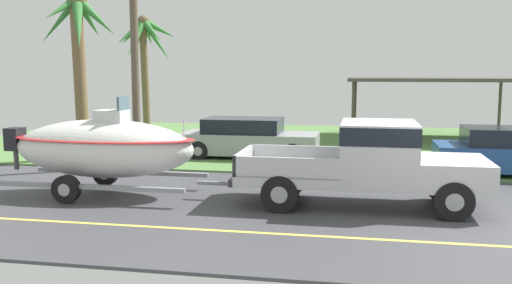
{
  "coord_description": "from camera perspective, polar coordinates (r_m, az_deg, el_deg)",
  "views": [
    {
      "loc": [
        -1.95,
        -11.73,
        3.02
      ],
      "look_at": [
        -4.41,
        1.06,
        1.33
      ],
      "focal_mm": 39.24,
      "sensor_mm": 36.0,
      "label": 1
    }
  ],
  "objects": [
    {
      "name": "palm_tree_near_left",
      "position": [
        19.27,
        -17.58,
        9.84
      ],
      "size": [
        2.84,
        2.78,
        5.61
      ],
      "color": "brown",
      "rests_on": "ground"
    },
    {
      "name": "boat_on_trailer",
      "position": [
        13.98,
        -15.32,
        -0.58
      ],
      "size": [
        5.78,
        2.22,
        2.39
      ],
      "color": "gray",
      "rests_on": "ground"
    },
    {
      "name": "pickup_truck_towing",
      "position": [
        12.57,
        12.18,
        -1.81
      ],
      "size": [
        5.6,
        2.05,
        1.89
      ],
      "color": "silver",
      "rests_on": "ground"
    },
    {
      "name": "palm_tree_near_right",
      "position": [
        26.05,
        -11.33,
        9.86
      ],
      "size": [
        2.7,
        3.31,
        5.45
      ],
      "color": "brown",
      "rests_on": "ground"
    },
    {
      "name": "carport_awning",
      "position": [
        25.09,
        17.54,
        6.0
      ],
      "size": [
        7.02,
        4.96,
        2.68
      ],
      "color": "#4C4238",
      "rests_on": "ground"
    },
    {
      "name": "utility_pole",
      "position": [
        17.65,
        -12.34,
        11.82
      ],
      "size": [
        0.24,
        1.8,
        8.55
      ],
      "color": "brown",
      "rests_on": "ground"
    },
    {
      "name": "parked_sedan_near",
      "position": [
        19.06,
        -0.81,
        0.33
      ],
      "size": [
        4.62,
        1.86,
        1.38
      ],
      "color": "#99999E",
      "rests_on": "ground"
    },
    {
      "name": "ground",
      "position": [
        20.43,
        16.25,
        -1.43
      ],
      "size": [
        36.0,
        22.0,
        0.11
      ],
      "color": "#424247"
    }
  ]
}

